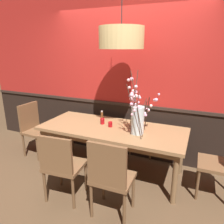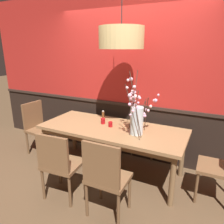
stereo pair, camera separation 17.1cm
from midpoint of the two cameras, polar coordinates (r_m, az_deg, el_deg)
name	(u,v)px [view 2 (the right image)]	position (r m, az deg, el deg)	size (l,w,h in m)	color
ground_plane	(112,171)	(3.51, 1.45, -15.57)	(24.00, 24.00, 0.00)	brown
back_wall	(130,79)	(3.62, 6.25, 8.86)	(6.00, 0.14, 2.78)	black
dining_table	(112,132)	(3.20, 1.53, -5.54)	(2.17, 0.90, 0.74)	#997047
chair_head_east_end	(223,165)	(3.05, 29.19, -12.47)	(0.44, 0.44, 0.88)	brown
chair_far_side_right	(148,127)	(3.92, 10.90, -4.11)	(0.47, 0.45, 0.88)	brown
chair_far_side_left	(117,120)	(4.10, 2.62, -2.07)	(0.46, 0.42, 0.98)	brown
chair_head_west_end	(38,125)	(4.10, -18.30, -3.32)	(0.42, 0.47, 0.94)	brown
chair_near_side_left	(59,162)	(2.76, -12.27, -13.15)	(0.49, 0.46, 0.92)	brown
chair_near_side_right	(105,175)	(2.42, 0.33, -16.77)	(0.46, 0.40, 0.97)	brown
vase_with_blossoms	(137,118)	(2.90, 8.36, -1.72)	(0.44, 0.48, 0.87)	silver
candle_holder_nearer_center	(103,121)	(3.31, -0.97, -2.43)	(0.07, 0.07, 0.09)	#9E0F14
candle_holder_nearer_edge	(110,124)	(3.19, 1.11, -3.33)	(0.07, 0.07, 0.08)	#9E0F14
condiment_bottle	(103,116)	(3.47, -1.01, -0.97)	(0.04, 0.04, 0.16)	brown
pendant_lamp	(121,38)	(2.95, 4.30, 19.32)	(0.60, 0.60, 0.91)	tan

